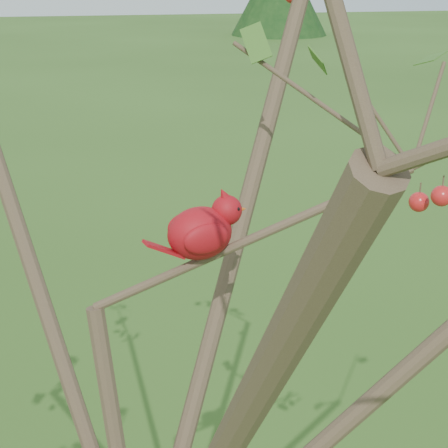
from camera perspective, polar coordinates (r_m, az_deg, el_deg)
crabapple_tree at (r=1.15m, az=-7.22°, el=-1.75°), size 2.35×2.05×2.95m
cardinal at (r=1.27m, az=-1.74°, el=-0.50°), size 0.21×0.12×0.14m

